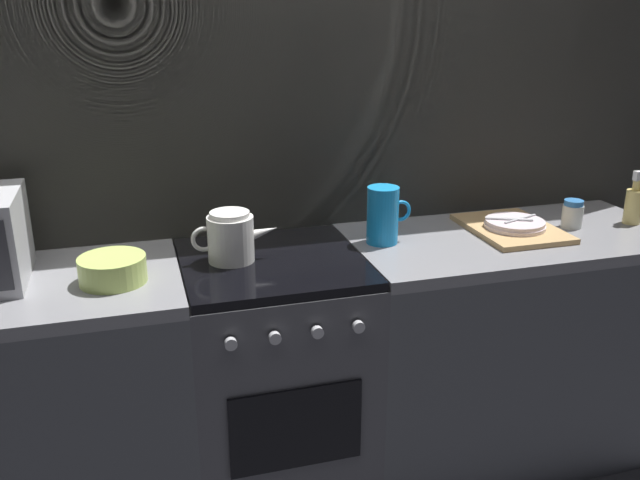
% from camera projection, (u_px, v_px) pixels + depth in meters
% --- Properties ---
extents(back_wall, '(3.60, 0.05, 2.40)m').
position_uv_depth(back_wall, '(251.00, 149.00, 2.39)').
color(back_wall, '#B2AD9E').
rests_on(back_wall, ground_plane).
extents(stove_unit, '(0.60, 0.63, 0.90)m').
position_uv_depth(stove_unit, '(275.00, 379.00, 2.35)').
color(stove_unit, '#4C4C51').
rests_on(stove_unit, ground_plane).
extents(counter_right, '(1.20, 0.60, 0.90)m').
position_uv_depth(counter_right, '(503.00, 345.00, 2.58)').
color(counter_right, '#515459').
rests_on(counter_right, ground_plane).
extents(kettle, '(0.28, 0.15, 0.17)m').
position_uv_depth(kettle, '(231.00, 237.00, 2.16)').
color(kettle, white).
rests_on(kettle, stove_unit).
extents(mixing_bowl, '(0.20, 0.20, 0.08)m').
position_uv_depth(mixing_bowl, '(113.00, 270.00, 2.00)').
color(mixing_bowl, '#B7D166').
rests_on(mixing_bowl, counter_left).
extents(pitcher, '(0.16, 0.11, 0.20)m').
position_uv_depth(pitcher, '(383.00, 215.00, 2.32)').
color(pitcher, '#198CD8').
rests_on(pitcher, counter_right).
extents(dish_pile, '(0.30, 0.40, 0.06)m').
position_uv_depth(dish_pile, '(513.00, 227.00, 2.46)').
color(dish_pile, tan).
rests_on(dish_pile, counter_right).
extents(spice_jar, '(0.08, 0.08, 0.10)m').
position_uv_depth(spice_jar, '(572.00, 214.00, 2.50)').
color(spice_jar, silver).
rests_on(spice_jar, counter_right).
extents(spray_bottle, '(0.08, 0.06, 0.20)m').
position_uv_depth(spray_bottle, '(634.00, 203.00, 2.53)').
color(spray_bottle, '#E5CC72').
rests_on(spray_bottle, counter_right).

